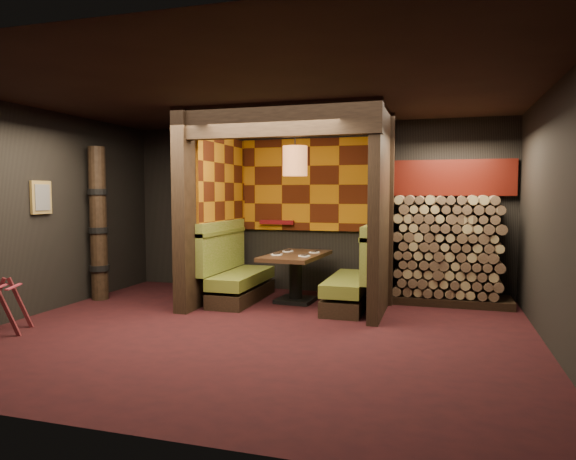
{
  "coord_description": "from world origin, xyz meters",
  "views": [
    {
      "loc": [
        2.1,
        -5.74,
        1.68
      ],
      "look_at": [
        0.0,
        1.3,
        1.15
      ],
      "focal_mm": 32.0,
      "sensor_mm": 36.0,
      "label": 1
    }
  ],
  "objects_px": {
    "pendant_lamp": "(295,161)",
    "luggage_rack": "(0,305)",
    "totem_column": "(98,225)",
    "booth_bench_left": "(236,275)",
    "firewood_stack": "(453,250)",
    "booth_bench_right": "(356,281)",
    "dining_table": "(296,269)"
  },
  "relations": [
    {
      "from": "pendant_lamp",
      "to": "luggage_rack",
      "type": "relative_size",
      "value": 1.23
    },
    {
      "from": "totem_column",
      "to": "luggage_rack",
      "type": "bearing_deg",
      "value": -87.7
    },
    {
      "from": "booth_bench_left",
      "to": "firewood_stack",
      "type": "relative_size",
      "value": 0.92
    },
    {
      "from": "booth_bench_right",
      "to": "dining_table",
      "type": "xyz_separation_m",
      "value": [
        -0.95,
        0.14,
        0.11
      ]
    },
    {
      "from": "luggage_rack",
      "to": "firewood_stack",
      "type": "height_order",
      "value": "firewood_stack"
    },
    {
      "from": "dining_table",
      "to": "booth_bench_left",
      "type": "bearing_deg",
      "value": -171.44
    },
    {
      "from": "luggage_rack",
      "to": "dining_table",
      "type": "bearing_deg",
      "value": 42.28
    },
    {
      "from": "booth_bench_right",
      "to": "firewood_stack",
      "type": "xyz_separation_m",
      "value": [
        1.35,
        0.7,
        0.42
      ]
    },
    {
      "from": "pendant_lamp",
      "to": "luggage_rack",
      "type": "xyz_separation_m",
      "value": [
        -2.95,
        -2.63,
        -1.82
      ]
    },
    {
      "from": "booth_bench_left",
      "to": "booth_bench_right",
      "type": "distance_m",
      "value": 1.89
    },
    {
      "from": "pendant_lamp",
      "to": "firewood_stack",
      "type": "relative_size",
      "value": 0.53
    },
    {
      "from": "pendant_lamp",
      "to": "totem_column",
      "type": "bearing_deg",
      "value": -168.04
    },
    {
      "from": "pendant_lamp",
      "to": "firewood_stack",
      "type": "bearing_deg",
      "value": 14.78
    },
    {
      "from": "booth_bench_left",
      "to": "pendant_lamp",
      "type": "bearing_deg",
      "value": 5.56
    },
    {
      "from": "booth_bench_left",
      "to": "luggage_rack",
      "type": "xyz_separation_m",
      "value": [
        -2.01,
        -2.54,
        -0.06
      ]
    },
    {
      "from": "booth_bench_right",
      "to": "dining_table",
      "type": "distance_m",
      "value": 0.97
    },
    {
      "from": "pendant_lamp",
      "to": "firewood_stack",
      "type": "xyz_separation_m",
      "value": [
        2.31,
        0.61,
        -1.34
      ]
    },
    {
      "from": "booth_bench_right",
      "to": "totem_column",
      "type": "relative_size",
      "value": 0.67
    },
    {
      "from": "booth_bench_right",
      "to": "luggage_rack",
      "type": "xyz_separation_m",
      "value": [
        -3.9,
        -2.54,
        -0.06
      ]
    },
    {
      "from": "booth_bench_right",
      "to": "luggage_rack",
      "type": "distance_m",
      "value": 4.66
    },
    {
      "from": "booth_bench_left",
      "to": "totem_column",
      "type": "height_order",
      "value": "totem_column"
    },
    {
      "from": "dining_table",
      "to": "pendant_lamp",
      "type": "bearing_deg",
      "value": -90.0
    },
    {
      "from": "booth_bench_left",
      "to": "dining_table",
      "type": "height_order",
      "value": "booth_bench_left"
    },
    {
      "from": "booth_bench_left",
      "to": "dining_table",
      "type": "distance_m",
      "value": 0.96
    },
    {
      "from": "totem_column",
      "to": "firewood_stack",
      "type": "xyz_separation_m",
      "value": [
        5.33,
        1.25,
        -0.37
      ]
    },
    {
      "from": "firewood_stack",
      "to": "booth_bench_right",
      "type": "bearing_deg",
      "value": -152.65
    },
    {
      "from": "pendant_lamp",
      "to": "luggage_rack",
      "type": "distance_m",
      "value": 4.35
    },
    {
      "from": "booth_bench_left",
      "to": "booth_bench_right",
      "type": "xyz_separation_m",
      "value": [
        1.89,
        0.0,
        0.0
      ]
    },
    {
      "from": "booth_bench_left",
      "to": "firewood_stack",
      "type": "bearing_deg",
      "value": 12.17
    },
    {
      "from": "dining_table",
      "to": "firewood_stack",
      "type": "bearing_deg",
      "value": 13.61
    },
    {
      "from": "dining_table",
      "to": "booth_bench_right",
      "type": "bearing_deg",
      "value": -8.45
    },
    {
      "from": "booth_bench_left",
      "to": "totem_column",
      "type": "relative_size",
      "value": 0.67
    }
  ]
}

